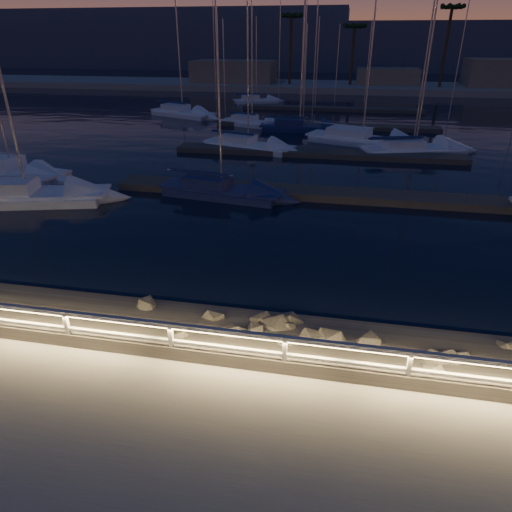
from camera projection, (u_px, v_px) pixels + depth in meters
The scene contains 21 objects.
ground at pixel (246, 366), 11.84m from camera, with size 400.00×400.00×0.00m, color #A8A397.
harbor_water at pixel (321, 146), 39.85m from camera, with size 400.00×440.00×0.60m.
guard_rail at pixel (243, 341), 11.51m from camera, with size 44.11×0.12×1.06m.
riprap at pixel (470, 363), 12.29m from camera, with size 29.22×3.02×1.41m.
floating_docks at pixel (322, 137), 40.73m from camera, with size 22.00×36.00×0.40m.
far_shore at pixel (337, 84), 77.16m from camera, with size 160.00×14.00×5.20m.
palm_left at pixel (291, 19), 72.42m from camera, with size 3.00×3.00×11.20m.
palm_center at pixel (355, 28), 72.17m from camera, with size 3.00×3.00×9.70m.
palm_right at pixel (452, 11), 67.90m from camera, with size 3.00×3.00×12.20m.
distant_hills at pixel (268, 47), 131.70m from camera, with size 230.00×37.50×18.00m.
sailboat_a at pixel (10, 170), 29.58m from camera, with size 8.22×3.76×13.61m.
sailboat_b at pixel (23, 194), 25.04m from camera, with size 8.89×4.67×14.61m.
sailboat_c at pixel (246, 145), 36.78m from camera, with size 7.84×4.29×12.83m.
sailboat_f at pixel (219, 189), 26.10m from camera, with size 7.33×3.12×12.11m.
sailboat_g at pixel (412, 149), 35.41m from camera, with size 8.26×4.52×13.52m.
sailboat_h at pixel (410, 148), 35.54m from camera, with size 8.40×4.83×13.73m.
sailboat_j at pixel (251, 122), 46.41m from camera, with size 6.93×3.99×11.42m.
sailboat_k at pixel (297, 126), 44.08m from camera, with size 7.71×2.55×12.95m.
sailboat_l at pixel (359, 138), 38.73m from camera, with size 9.83×5.93×16.12m.
sailboat_m at pixel (255, 100), 62.27m from camera, with size 6.37×4.13×10.66m.
sailboat_n at pixel (181, 112), 52.05m from camera, with size 8.47×5.45×14.10m.
Camera 1 is at (2.06, -9.19, 7.72)m, focal length 32.00 mm.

